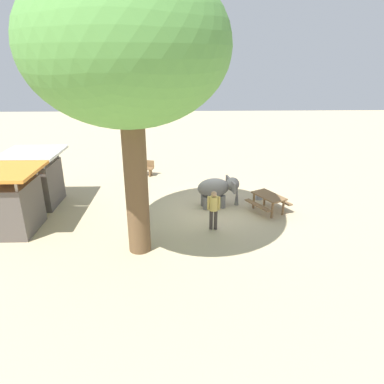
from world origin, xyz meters
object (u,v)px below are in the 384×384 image
(person_handler, at_px, (214,207))
(picnic_table_near, at_px, (269,199))
(shade_tree_main, at_px, (128,49))
(feed_bucket, at_px, (259,196))
(wooden_bench, at_px, (142,167))
(market_stall_orange, at_px, (10,204))
(market_stall_white, at_px, (36,181))
(elephant, at_px, (218,189))

(person_handler, relative_size, picnic_table_near, 0.80)
(shade_tree_main, relative_size, feed_bucket, 25.11)
(person_handler, bearing_deg, shade_tree_main, 123.03)
(person_handler, distance_m, wooden_bench, 7.74)
(person_handler, xyz_separation_m, market_stall_orange, (0.12, 7.88, 0.19))
(shade_tree_main, bearing_deg, wooden_bench, 5.42)
(person_handler, distance_m, picnic_table_near, 3.06)
(feed_bucket, bearing_deg, shade_tree_main, 130.75)
(market_stall_orange, bearing_deg, shade_tree_main, -107.33)
(shade_tree_main, bearing_deg, picnic_table_near, -59.91)
(person_handler, relative_size, shade_tree_main, 0.18)
(wooden_bench, xyz_separation_m, market_stall_white, (-4.14, 4.34, 0.67))
(market_stall_orange, distance_m, feed_bucket, 10.81)
(shade_tree_main, height_order, market_stall_white, shade_tree_main)
(elephant, height_order, wooden_bench, elephant)
(elephant, relative_size, picnic_table_near, 0.98)
(wooden_bench, bearing_deg, elephant, 145.41)
(picnic_table_near, height_order, market_stall_white, market_stall_white)
(market_stall_white, xyz_separation_m, feed_bucket, (0.31, -10.36, -0.98))
(picnic_table_near, xyz_separation_m, market_stall_white, (1.12, 10.45, 0.55))
(feed_bucket, bearing_deg, wooden_bench, 57.58)
(elephant, relative_size, shade_tree_main, 0.22)
(picnic_table_near, bearing_deg, wooden_bench, -159.46)
(person_handler, relative_size, market_stall_white, 0.64)
(market_stall_white, bearing_deg, person_handler, -109.08)
(market_stall_orange, relative_size, feed_bucket, 7.00)
(elephant, distance_m, market_stall_orange, 8.53)
(picnic_table_near, distance_m, feed_bucket, 1.49)
(market_stall_orange, height_order, feed_bucket, market_stall_orange)
(picnic_table_near, relative_size, feed_bucket, 5.63)
(wooden_bench, bearing_deg, picnic_table_near, 154.45)
(elephant, bearing_deg, market_stall_white, 166.88)
(elephant, bearing_deg, picnic_table_near, -25.69)
(shade_tree_main, bearing_deg, market_stall_orange, 72.67)
(picnic_table_near, bearing_deg, elephant, -134.74)
(feed_bucket, bearing_deg, picnic_table_near, -176.54)
(shade_tree_main, height_order, picnic_table_near, shade_tree_main)
(market_stall_orange, bearing_deg, person_handler, -90.90)
(shade_tree_main, bearing_deg, person_handler, -61.74)
(shade_tree_main, bearing_deg, elephant, -40.16)
(wooden_bench, bearing_deg, feed_bucket, 162.71)
(shade_tree_main, xyz_separation_m, market_stall_orange, (1.60, 5.13, -5.51))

